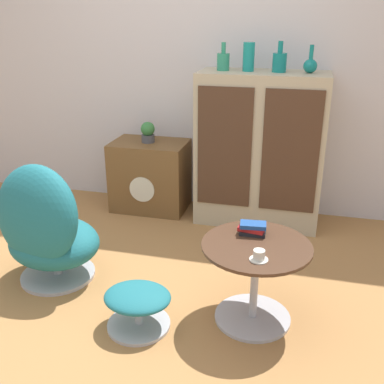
% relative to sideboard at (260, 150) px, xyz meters
% --- Properties ---
extents(ground_plane, '(12.00, 12.00, 0.00)m').
position_rel_sideboard_xyz_m(ground_plane, '(-0.61, -1.45, -0.62)').
color(ground_plane, '#A87542').
extents(wall_back, '(6.40, 0.06, 2.60)m').
position_rel_sideboard_xyz_m(wall_back, '(-0.61, 0.27, 0.68)').
color(wall_back, silver).
rests_on(wall_back, ground_plane).
extents(sideboard, '(1.00, 0.48, 1.23)m').
position_rel_sideboard_xyz_m(sideboard, '(0.00, 0.00, 0.00)').
color(sideboard, tan).
rests_on(sideboard, ground_plane).
extents(tv_console, '(0.65, 0.45, 0.61)m').
position_rel_sideboard_xyz_m(tv_console, '(-0.95, 0.02, -0.31)').
color(tv_console, brown).
rests_on(tv_console, ground_plane).
extents(egg_chair, '(0.73, 0.69, 0.83)m').
position_rel_sideboard_xyz_m(egg_chair, '(-1.20, -1.29, -0.25)').
color(egg_chair, '#B7B7BC').
rests_on(egg_chair, ground_plane).
extents(ottoman, '(0.38, 0.36, 0.24)m').
position_rel_sideboard_xyz_m(ottoman, '(-0.47, -1.59, -0.46)').
color(ottoman, '#B7B7BC').
rests_on(ottoman, ground_plane).
extents(coffee_table, '(0.60, 0.60, 0.49)m').
position_rel_sideboard_xyz_m(coffee_table, '(0.14, -1.37, -0.32)').
color(coffee_table, '#B7B7BC').
rests_on(coffee_table, ground_plane).
extents(vase_leftmost, '(0.10, 0.10, 0.21)m').
position_rel_sideboard_xyz_m(vase_leftmost, '(-0.32, 0.00, 0.69)').
color(vase_leftmost, '#2D8E6B').
rests_on(vase_leftmost, sideboard).
extents(vase_inner_left, '(0.09, 0.09, 0.21)m').
position_rel_sideboard_xyz_m(vase_inner_left, '(-0.12, 0.00, 0.72)').
color(vase_inner_left, teal).
rests_on(vase_inner_left, sideboard).
extents(vase_inner_right, '(0.11, 0.11, 0.23)m').
position_rel_sideboard_xyz_m(vase_inner_right, '(0.11, 0.00, 0.69)').
color(vase_inner_right, '#147A75').
rests_on(vase_inner_right, sideboard).
extents(vase_rightmost, '(0.10, 0.10, 0.20)m').
position_rel_sideboard_xyz_m(vase_rightmost, '(0.34, 0.00, 0.68)').
color(vase_rightmost, '#147A75').
rests_on(vase_rightmost, sideboard).
extents(potted_plant, '(0.12, 0.12, 0.18)m').
position_rel_sideboard_xyz_m(potted_plant, '(-0.96, 0.02, 0.08)').
color(potted_plant, '#4C4C51').
rests_on(potted_plant, tv_console).
extents(teacup, '(0.10, 0.10, 0.06)m').
position_rel_sideboard_xyz_m(teacup, '(0.17, -1.53, -0.11)').
color(teacup, silver).
rests_on(teacup, coffee_table).
extents(book_stack, '(0.16, 0.11, 0.07)m').
position_rel_sideboard_xyz_m(book_stack, '(0.10, -1.25, -0.10)').
color(book_stack, black).
rests_on(book_stack, coffee_table).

